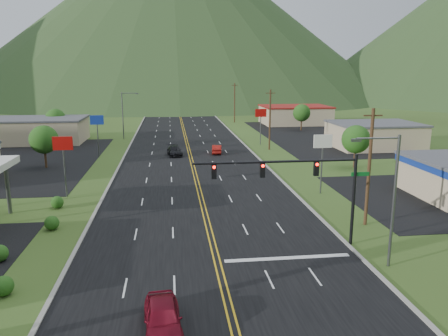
{
  "coord_description": "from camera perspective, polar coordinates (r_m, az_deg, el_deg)",
  "views": [
    {
      "loc": [
        -3.0,
        -15.94,
        12.97
      ],
      "look_at": [
        1.68,
        21.73,
        4.5
      ],
      "focal_mm": 35.0,
      "sensor_mm": 36.0,
      "label": 1
    }
  ],
  "objects": [
    {
      "name": "building_east_mid",
      "position": [
        79.84,
        19.05,
        4.11
      ],
      "size": [
        14.4,
        11.4,
        4.3
      ],
      "color": "tan",
      "rests_on": "ground"
    },
    {
      "name": "utility_pole_c",
      "position": [
        112.43,
        1.39,
        8.57
      ],
      "size": [
        1.6,
        0.28,
        10.0
      ],
      "color": "#382314",
      "rests_on": "ground"
    },
    {
      "name": "pole_sign_east_a",
      "position": [
        47.43,
        12.76,
        2.65
      ],
      "size": [
        2.0,
        0.18,
        6.4
      ],
      "color": "#59595E",
      "rests_on": "ground"
    },
    {
      "name": "utility_pole_b",
      "position": [
        73.25,
        6.01,
        6.36
      ],
      "size": [
        1.6,
        0.28,
        10.0
      ],
      "color": "#382314",
      "rests_on": "ground"
    },
    {
      "name": "building_east_far",
      "position": [
        110.9,
        9.25,
        6.87
      ],
      "size": [
        16.4,
        12.4,
        4.5
      ],
      "color": "tan",
      "rests_on": "ground"
    },
    {
      "name": "tree_east_b",
      "position": [
        98.73,
        10.11,
        7.11
      ],
      "size": [
        3.84,
        3.84,
        5.82
      ],
      "color": "#382314",
      "rests_on": "ground"
    },
    {
      "name": "tree_west_b",
      "position": [
        91.1,
        -21.14,
        6.02
      ],
      "size": [
        3.84,
        3.84,
        5.82
      ],
      "color": "#382314",
      "rests_on": "ground"
    },
    {
      "name": "mountain_n",
      "position": [
        237.8,
        -6.7,
        19.63
      ],
      "size": [
        220.0,
        220.0,
        85.0
      ],
      "primitive_type": "cone",
      "color": "#1B3418",
      "rests_on": "ground"
    },
    {
      "name": "pole_sign_west_b",
      "position": [
        69.28,
        -16.25,
        5.52
      ],
      "size": [
        2.0,
        0.18,
        6.4
      ],
      "color": "#59595E",
      "rests_on": "ground"
    },
    {
      "name": "car_red_far",
      "position": [
        69.94,
        -0.94,
        2.46
      ],
      "size": [
        1.95,
        4.29,
        1.36
      ],
      "primitive_type": "imported",
      "rotation": [
        0.0,
        0.0,
        3.02
      ],
      "color": "maroon",
      "rests_on": "ground"
    },
    {
      "name": "traffic_signal",
      "position": [
        32.32,
        10.2,
        -1.3
      ],
      "size": [
        13.1,
        0.43,
        7.0
      ],
      "color": "black",
      "rests_on": "ground"
    },
    {
      "name": "utility_pole_a",
      "position": [
        38.54,
        18.44,
        0.18
      ],
      "size": [
        1.6,
        0.28,
        10.0
      ],
      "color": "#382314",
      "rests_on": "ground"
    },
    {
      "name": "building_west_far",
      "position": [
        88.24,
        -23.56,
        4.56
      ],
      "size": [
        18.4,
        11.4,
        4.5
      ],
      "color": "tan",
      "rests_on": "ground"
    },
    {
      "name": "tree_east_a",
      "position": [
        61.94,
        16.84,
        3.61
      ],
      "size": [
        3.84,
        3.84,
        5.82
      ],
      "color": "#382314",
      "rests_on": "ground"
    },
    {
      "name": "car_dark_mid",
      "position": [
        68.76,
        -6.47,
        2.23
      ],
      "size": [
        2.6,
        5.14,
        1.43
      ],
      "primitive_type": "imported",
      "rotation": [
        0.0,
        0.0,
        0.12
      ],
      "color": "black",
      "rests_on": "ground"
    },
    {
      "name": "streetlight_west",
      "position": [
        86.73,
        -12.9,
        7.11
      ],
      "size": [
        3.28,
        0.25,
        9.0
      ],
      "color": "#59595E",
      "rests_on": "ground"
    },
    {
      "name": "tree_west_a",
      "position": [
        63.91,
        -22.47,
        3.45
      ],
      "size": [
        3.84,
        3.84,
        5.82
      ],
      "color": "#382314",
      "rests_on": "ground"
    },
    {
      "name": "streetlight_east",
      "position": [
        30.57,
        20.87,
        -3.03
      ],
      "size": [
        3.28,
        0.25,
        9.0
      ],
      "color": "#59595E",
      "rests_on": "ground"
    },
    {
      "name": "pole_sign_west_a",
      "position": [
        47.9,
        -20.27,
        2.28
      ],
      "size": [
        2.0,
        0.18,
        6.4
      ],
      "color": "#59595E",
      "rests_on": "ground"
    },
    {
      "name": "pole_sign_east_b",
      "position": [
        78.01,
        4.82,
        6.71
      ],
      "size": [
        2.0,
        0.18,
        6.4
      ],
      "color": "#59595E",
      "rests_on": "ground"
    },
    {
      "name": "car_red_near",
      "position": [
        23.42,
        -7.99,
        -18.91
      ],
      "size": [
        2.21,
        4.75,
        1.58
      ],
      "primitive_type": "imported",
      "rotation": [
        0.0,
        0.0,
        0.08
      ],
      "color": "maroon",
      "rests_on": "ground"
    },
    {
      "name": "utility_pole_d",
      "position": [
        152.04,
        -0.85,
        9.62
      ],
      "size": [
        1.6,
        0.28,
        10.0
      ],
      "color": "#382314",
      "rests_on": "ground"
    }
  ]
}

